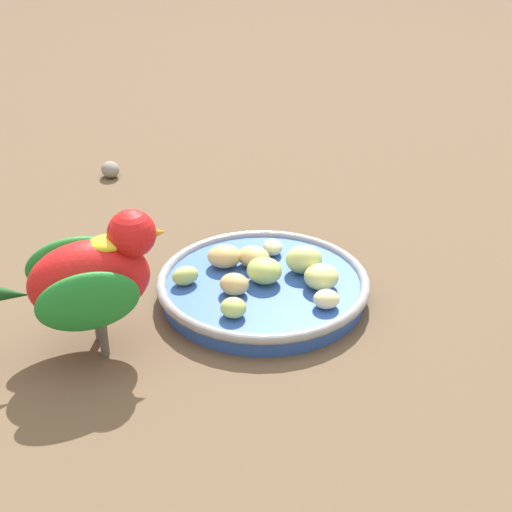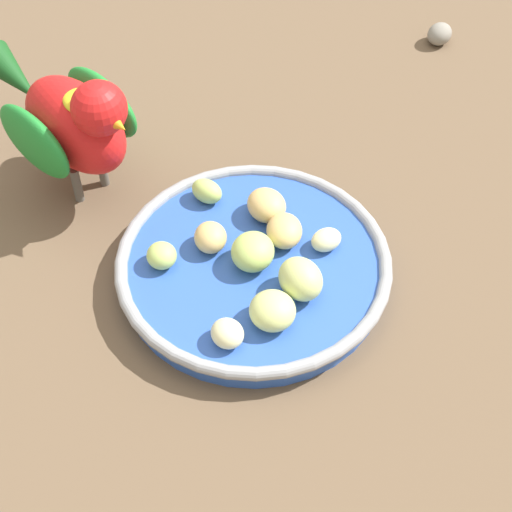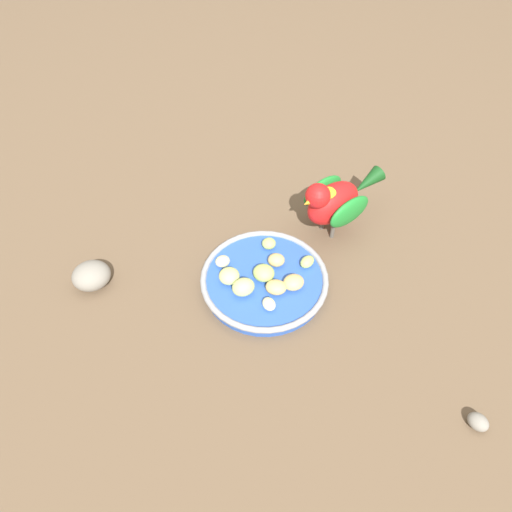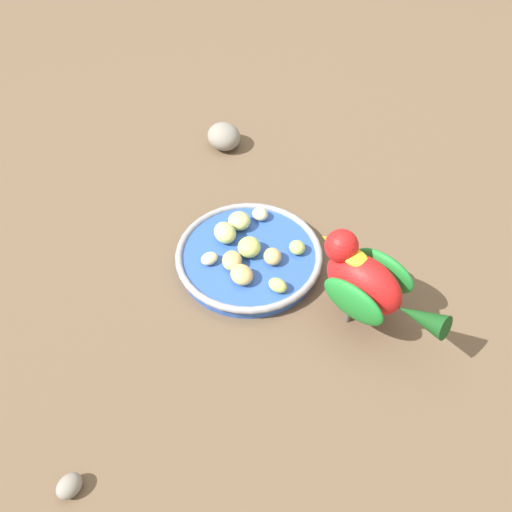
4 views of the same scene
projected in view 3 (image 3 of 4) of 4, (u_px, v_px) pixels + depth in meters
ground_plane at (270, 288)px, 0.86m from camera, size 4.00×4.00×0.00m
feeding_bowl at (265, 279)px, 0.86m from camera, size 0.22×0.22×0.03m
apple_piece_0 at (276, 260)px, 0.87m from camera, size 0.04×0.04×0.02m
apple_piece_1 at (294, 282)px, 0.83m from camera, size 0.05×0.05×0.02m
apple_piece_2 at (223, 261)px, 0.87m from camera, size 0.04×0.03×0.02m
apple_piece_3 at (269, 304)px, 0.81m from camera, size 0.03×0.03×0.02m
apple_piece_4 at (265, 271)px, 0.85m from camera, size 0.04×0.04×0.03m
apple_piece_5 at (243, 287)px, 0.82m from camera, size 0.05×0.05×0.03m
apple_piece_6 at (269, 243)px, 0.89m from camera, size 0.03×0.04×0.02m
apple_piece_7 at (307, 262)px, 0.86m from camera, size 0.03×0.03×0.02m
apple_piece_8 at (229, 276)px, 0.84m from camera, size 0.05×0.05×0.02m
apple_piece_9 at (276, 287)px, 0.83m from camera, size 0.04×0.04×0.02m
parrot at (335, 200)px, 0.90m from camera, size 0.19×0.12×0.14m
rock_large at (91, 276)px, 0.85m from camera, size 0.09×0.09×0.05m
pebble_0 at (478, 422)px, 0.69m from camera, size 0.03×0.04×0.02m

